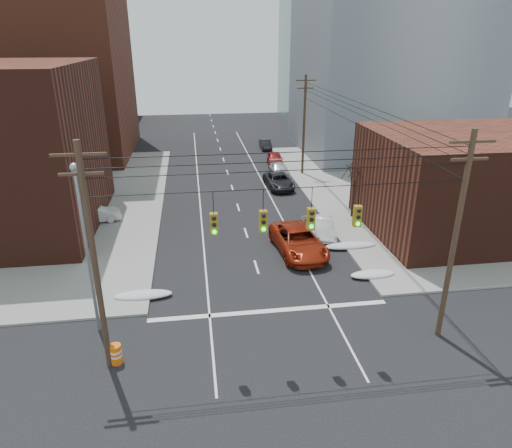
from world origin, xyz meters
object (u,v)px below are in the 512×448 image
object	(u,v)px
parked_car_e	(275,159)
construction_barrel	(116,354)
parked_car_d	(279,169)
lot_car_b	(78,193)
parked_car_a	(316,228)
lot_car_d	(40,205)
parked_car_f	(265,144)
lot_car_c	(28,229)
parked_car_c	(279,181)
red_pickup	(298,241)
lot_car_a	(94,214)
parked_car_b	(323,227)

from	to	relation	value
parked_car_e	construction_barrel	bearing A→B (deg)	-106.26
parked_car_d	lot_car_b	size ratio (longest dim) A/B	0.92
parked_car_d	parked_car_e	bearing A→B (deg)	87.40
parked_car_a	lot_car_d	xyz separation A→B (m)	(-23.25, 8.57, 0.07)
parked_car_e	parked_car_f	size ratio (longest dim) A/B	1.16
parked_car_e	lot_car_c	xyz separation A→B (m)	(-23.12, -19.13, 0.09)
parked_car_c	lot_car_b	bearing A→B (deg)	-179.40
parked_car_f	lot_car_b	bearing A→B (deg)	-137.66
parked_car_a	lot_car_c	distance (m)	22.59
parked_car_e	parked_car_c	bearing A→B (deg)	-92.14
parked_car_e	lot_car_b	bearing A→B (deg)	-148.08
red_pickup	lot_car_d	bearing A→B (deg)	146.76
parked_car_e	lot_car_c	bearing A→B (deg)	-134.62
parked_car_e	lot_car_d	xyz separation A→B (m)	(-23.93, -13.11, -0.02)
parked_car_d	lot_car_b	bearing A→B (deg)	-162.15
parked_car_c	parked_car_f	xyz separation A→B (m)	(1.49, 17.89, -0.09)
parked_car_e	parked_car_f	distance (m)	8.89
red_pickup	construction_barrel	size ratio (longest dim) A/B	6.46
lot_car_a	lot_car_b	bearing A→B (deg)	9.45
parked_car_b	lot_car_a	xyz separation A→B (m)	(-18.49, 5.13, 0.17)
parked_car_a	construction_barrel	bearing A→B (deg)	-138.03
lot_car_b	construction_barrel	world-z (taller)	lot_car_b
parked_car_d	construction_barrel	bearing A→B (deg)	-112.75
parked_car_a	parked_car_e	world-z (taller)	parked_car_e
lot_car_b	lot_car_c	world-z (taller)	lot_car_c
parked_car_a	parked_car_d	size ratio (longest dim) A/B	0.86
parked_car_f	red_pickup	bearing A→B (deg)	-94.75
parked_car_b	lot_car_d	bearing A→B (deg)	167.21
lot_car_a	lot_car_d	distance (m)	6.38
parked_car_f	lot_car_a	world-z (taller)	lot_car_a
lot_car_d	parked_car_f	bearing A→B (deg)	-42.60
red_pickup	lot_car_d	distance (m)	24.04
lot_car_a	lot_car_c	size ratio (longest dim) A/B	0.88
red_pickup	parked_car_d	distance (m)	20.34
parked_car_a	parked_car_f	xyz separation A→B (m)	(0.92, 30.56, -0.03)
parked_car_a	parked_car_e	distance (m)	21.69
red_pickup	lot_car_a	size ratio (longest dim) A/B	1.52
parked_car_a	lot_car_d	size ratio (longest dim) A/B	1.13
red_pickup	lot_car_b	world-z (taller)	red_pickup
lot_car_c	parked_car_f	bearing A→B (deg)	-31.76
parked_car_c	parked_car_e	xyz separation A→B (m)	(1.25, 9.01, 0.04)
parked_car_e	lot_car_b	world-z (taller)	lot_car_b
parked_car_c	parked_car_d	world-z (taller)	parked_car_c
lot_car_c	parked_car_b	bearing A→B (deg)	-88.32
parked_car_b	parked_car_c	size ratio (longest dim) A/B	0.80
red_pickup	lot_car_a	xyz separation A→B (m)	(-15.82, 7.90, -0.05)
parked_car_b	lot_car_a	world-z (taller)	lot_car_a
parked_car_b	construction_barrel	distance (m)	19.62
parked_car_b	lot_car_b	size ratio (longest dim) A/B	0.83
parked_car_a	parked_car_e	xyz separation A→B (m)	(0.68, 21.68, 0.10)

